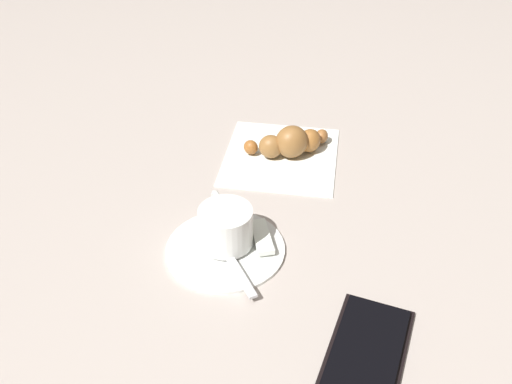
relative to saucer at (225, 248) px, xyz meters
The scene contains 8 objects.
ground_plane 0.11m from the saucer, 159.37° to the left, with size 1.80×1.80×0.00m, color #AEA39B.
saucer is the anchor object (origin of this frame).
espresso_cup 0.03m from the saucer, behind, with size 0.08×0.06×0.05m.
teaspoon 0.01m from the saucer, 29.68° to the right, with size 0.12×0.08×0.01m.
sugar_packet 0.04m from the saucer, 114.83° to the left, with size 0.06×0.02×0.01m, color white.
napkin 0.20m from the saucer, 167.13° to the left, with size 0.17×0.16×0.00m, color white.
croissant 0.21m from the saucer, 163.91° to the left, with size 0.08×0.12×0.05m.
cell_phone 0.20m from the saucer, 49.01° to the left, with size 0.16×0.10×0.01m.
Camera 1 is at (0.58, 0.06, 0.45)m, focal length 40.49 mm.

